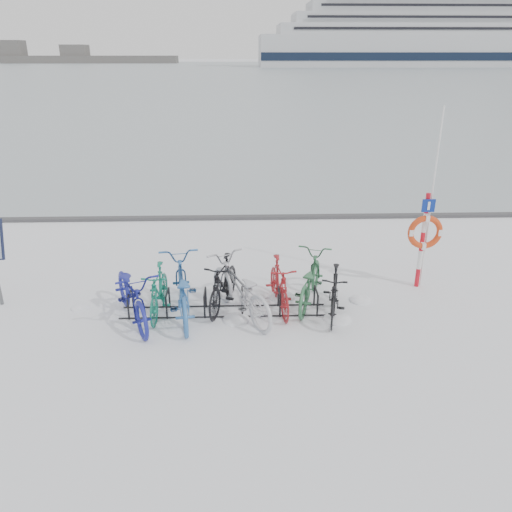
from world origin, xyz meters
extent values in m
plane|color=white|center=(0.00, 0.00, 0.00)|extent=(900.00, 900.00, 0.00)
cube|color=#A9B5BE|center=(0.00, 155.00, 0.01)|extent=(400.00, 298.00, 0.02)
cube|color=#3F3F42|center=(0.00, 5.90, 0.05)|extent=(400.00, 0.25, 0.10)
cylinder|color=black|center=(-1.80, -0.22, 0.22)|extent=(0.04, 0.04, 0.44)
cylinder|color=black|center=(-1.80, 0.22, 0.22)|extent=(0.04, 0.04, 0.44)
cylinder|color=black|center=(-1.80, 0.00, 0.44)|extent=(0.04, 0.44, 0.04)
cylinder|color=black|center=(-1.08, -0.22, 0.22)|extent=(0.04, 0.04, 0.44)
cylinder|color=black|center=(-1.08, 0.22, 0.22)|extent=(0.04, 0.04, 0.44)
cylinder|color=black|center=(-1.08, 0.00, 0.44)|extent=(0.04, 0.44, 0.04)
cylinder|color=black|center=(-0.36, -0.22, 0.22)|extent=(0.04, 0.04, 0.44)
cylinder|color=black|center=(-0.36, 0.22, 0.22)|extent=(0.04, 0.04, 0.44)
cylinder|color=black|center=(-0.36, 0.00, 0.44)|extent=(0.04, 0.44, 0.04)
cylinder|color=black|center=(0.36, -0.22, 0.22)|extent=(0.04, 0.04, 0.44)
cylinder|color=black|center=(0.36, 0.22, 0.22)|extent=(0.04, 0.04, 0.44)
cylinder|color=black|center=(0.36, 0.00, 0.44)|extent=(0.04, 0.44, 0.04)
cylinder|color=black|center=(1.08, -0.22, 0.22)|extent=(0.04, 0.04, 0.44)
cylinder|color=black|center=(1.08, 0.22, 0.22)|extent=(0.04, 0.04, 0.44)
cylinder|color=black|center=(1.08, 0.00, 0.44)|extent=(0.04, 0.44, 0.04)
cylinder|color=black|center=(1.80, -0.22, 0.22)|extent=(0.04, 0.04, 0.44)
cylinder|color=black|center=(1.80, 0.22, 0.22)|extent=(0.04, 0.04, 0.44)
cylinder|color=black|center=(1.80, 0.00, 0.44)|extent=(0.04, 0.44, 0.04)
cylinder|color=black|center=(0.00, -0.22, 0.02)|extent=(4.00, 0.03, 0.03)
cylinder|color=black|center=(0.00, 0.22, 0.02)|extent=(4.00, 0.03, 0.03)
cylinder|color=red|center=(4.16, 1.04, 0.21)|extent=(0.09, 0.09, 0.42)
cylinder|color=silver|center=(4.16, 1.04, 0.62)|extent=(0.09, 0.09, 0.42)
cylinder|color=red|center=(4.16, 1.04, 1.04)|extent=(0.09, 0.09, 0.42)
cylinder|color=silver|center=(4.16, 1.04, 1.45)|extent=(0.09, 0.09, 0.42)
cylinder|color=red|center=(4.16, 1.04, 1.87)|extent=(0.09, 0.09, 0.42)
torus|color=red|center=(4.16, 0.95, 1.27)|extent=(0.73, 0.12, 0.73)
cube|color=navy|center=(4.16, 0.96, 1.84)|extent=(0.26, 0.03, 0.26)
cylinder|color=silver|center=(4.25, 1.09, 1.89)|extent=(0.03, 0.03, 3.78)
cube|color=silver|center=(70.73, 186.73, 5.36)|extent=(124.96, 23.21, 10.71)
cube|color=black|center=(70.73, 175.08, 3.57)|extent=(124.96, 0.30, 2.68)
cube|color=black|center=(70.73, 198.38, 3.57)|extent=(124.96, 0.30, 2.68)
cube|color=silver|center=(70.73, 186.73, 12.50)|extent=(111.57, 21.42, 3.57)
cube|color=silver|center=(70.73, 186.73, 19.64)|extent=(90.15, 18.74, 3.57)
cube|color=black|center=(70.73, 175.84, 16.07)|extent=(98.18, 0.20, 10.71)
cube|color=#4F4F4F|center=(-90.00, 260.00, 5.00)|extent=(20.00, 10.00, 6.00)
imported|color=navy|center=(-1.70, -0.21, 0.57)|extent=(1.58, 2.28, 1.14)
imported|color=#147359|center=(-1.25, 0.05, 0.49)|extent=(0.53, 1.65, 0.98)
imported|color=#2F66AA|center=(-0.79, -0.07, 0.58)|extent=(1.11, 2.31, 1.16)
imported|color=black|center=(-0.02, 0.28, 0.52)|extent=(0.95, 1.81, 1.05)
imported|color=#B2B4BB|center=(0.32, -0.09, 0.58)|extent=(1.75, 2.29, 1.15)
imported|color=maroon|center=(1.09, 0.17, 0.52)|extent=(0.70, 1.78, 1.04)
imported|color=#2F6942|center=(1.71, 0.40, 0.52)|extent=(1.27, 2.10, 1.04)
imported|color=black|center=(2.12, -0.17, 0.49)|extent=(0.81, 1.69, 0.98)
ellipsoid|color=white|center=(1.18, 0.60, 0.00)|extent=(0.55, 0.55, 0.19)
ellipsoid|color=white|center=(2.16, -0.36, 0.00)|extent=(0.54, 0.54, 0.19)
ellipsoid|color=white|center=(0.78, 0.68, 0.00)|extent=(0.34, 0.34, 0.12)
ellipsoid|color=white|center=(2.78, 0.40, 0.00)|extent=(0.46, 0.46, 0.16)
ellipsoid|color=white|center=(-2.88, 0.26, 0.00)|extent=(0.37, 0.37, 0.13)
ellipsoid|color=white|center=(0.24, -0.32, 0.00)|extent=(0.53, 0.53, 0.18)
camera|label=1|loc=(0.34, -8.64, 4.71)|focal=35.00mm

